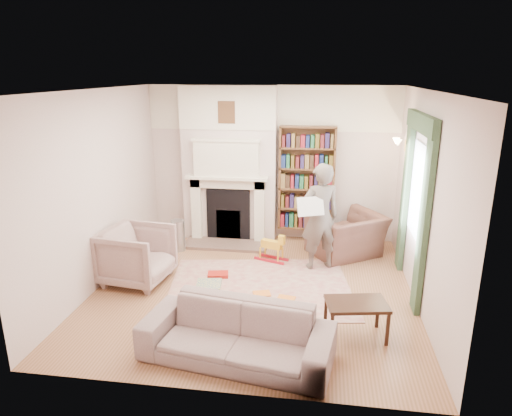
% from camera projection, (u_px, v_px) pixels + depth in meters
% --- Properties ---
extents(floor, '(4.50, 4.50, 0.00)m').
position_uv_depth(floor, '(254.00, 289.00, 6.62)').
color(floor, brown).
rests_on(floor, ground).
extents(ceiling, '(4.50, 4.50, 0.00)m').
position_uv_depth(ceiling, '(253.00, 90.00, 5.81)').
color(ceiling, white).
rests_on(ceiling, wall_back).
extents(wall_back, '(4.50, 0.00, 4.50)m').
position_uv_depth(wall_back, '(272.00, 164.00, 8.35)').
color(wall_back, beige).
rests_on(wall_back, floor).
extents(wall_front, '(4.50, 0.00, 4.50)m').
position_uv_depth(wall_front, '(216.00, 261.00, 4.09)').
color(wall_front, beige).
rests_on(wall_front, floor).
extents(wall_left, '(0.00, 4.50, 4.50)m').
position_uv_depth(wall_left, '(98.00, 190.00, 6.53)').
color(wall_left, beige).
rests_on(wall_left, floor).
extents(wall_right, '(0.00, 4.50, 4.50)m').
position_uv_depth(wall_right, '(425.00, 202.00, 5.91)').
color(wall_right, beige).
rests_on(wall_right, floor).
extents(fireplace, '(1.70, 0.58, 2.80)m').
position_uv_depth(fireplace, '(229.00, 166.00, 8.27)').
color(fireplace, beige).
rests_on(fireplace, floor).
extents(bookcase, '(1.00, 0.24, 1.85)m').
position_uv_depth(bookcase, '(307.00, 179.00, 8.20)').
color(bookcase, brown).
rests_on(bookcase, floor).
extents(window, '(0.02, 0.90, 1.30)m').
position_uv_depth(window, '(418.00, 191.00, 6.28)').
color(window, silver).
rests_on(window, wall_right).
extents(curtain_left, '(0.07, 0.32, 2.40)m').
position_uv_depth(curtain_left, '(424.00, 224.00, 5.69)').
color(curtain_left, '#2B412A').
rests_on(curtain_left, floor).
extents(curtain_right, '(0.07, 0.32, 2.40)m').
position_uv_depth(curtain_right, '(405.00, 195.00, 7.02)').
color(curtain_right, '#2B412A').
rests_on(curtain_right, floor).
extents(pelmet, '(0.09, 1.70, 0.24)m').
position_uv_depth(pelmet, '(422.00, 123.00, 6.01)').
color(pelmet, '#2B412A').
rests_on(pelmet, wall_right).
extents(wall_sconce, '(0.20, 0.24, 0.24)m').
position_uv_depth(wall_sconce, '(394.00, 146.00, 7.22)').
color(wall_sconce, gold).
rests_on(wall_sconce, wall_right).
extents(rug, '(2.88, 2.38, 0.01)m').
position_uv_depth(rug, '(260.00, 287.00, 6.65)').
color(rug, '#C1B492').
rests_on(rug, floor).
extents(armchair_reading, '(1.47, 1.43, 0.73)m').
position_uv_depth(armchair_reading, '(346.00, 235.00, 7.74)').
color(armchair_reading, '#4B2E28').
rests_on(armchair_reading, floor).
extents(armchair_left, '(1.03, 1.01, 0.84)m').
position_uv_depth(armchair_left, '(137.00, 255.00, 6.74)').
color(armchair_left, '#B2A193').
rests_on(armchair_left, floor).
extents(sofa, '(2.17, 1.12, 0.60)m').
position_uv_depth(sofa, '(237.00, 334.00, 4.93)').
color(sofa, '#9F9083').
rests_on(sofa, floor).
extents(man_reading, '(0.73, 0.61, 1.71)m').
position_uv_depth(man_reading, '(320.00, 217.00, 7.09)').
color(man_reading, '#5D524A').
rests_on(man_reading, floor).
extents(newspaper, '(0.43, 0.27, 0.28)m').
position_uv_depth(newspaper, '(311.00, 206.00, 6.86)').
color(newspaper, silver).
rests_on(newspaper, man_reading).
extents(coffee_table, '(0.77, 0.57, 0.45)m').
position_uv_depth(coffee_table, '(356.00, 319.00, 5.37)').
color(coffee_table, black).
rests_on(coffee_table, floor).
extents(paraffin_heater, '(0.25, 0.25, 0.55)m').
position_uv_depth(paraffin_heater, '(178.00, 235.00, 7.97)').
color(paraffin_heater, '#9EA1A5').
rests_on(paraffin_heater, floor).
extents(rocking_horse, '(0.59, 0.39, 0.48)m').
position_uv_depth(rocking_horse, '(271.00, 247.00, 7.53)').
color(rocking_horse, gold).
rests_on(rocking_horse, rug).
extents(board_game, '(0.41, 0.41, 0.03)m').
position_uv_depth(board_game, '(209.00, 284.00, 6.70)').
color(board_game, '#E6D751').
rests_on(board_game, rug).
extents(game_box_lid, '(0.34, 0.26, 0.05)m').
position_uv_depth(game_box_lid, '(218.00, 275.00, 6.99)').
color(game_box_lid, '#AE1D13').
rests_on(game_box_lid, rug).
extents(comic_annuals, '(0.73, 0.73, 0.02)m').
position_uv_depth(comic_annuals, '(266.00, 300.00, 6.24)').
color(comic_annuals, red).
rests_on(comic_annuals, rug).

